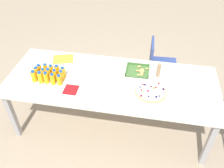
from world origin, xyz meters
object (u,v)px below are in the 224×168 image
at_px(juice_bottle_4, 59,80).
at_px(juice_bottle_8, 55,75).
at_px(juice_bottle_6, 43,74).
at_px(paper_folder, 63,59).
at_px(plate_stack, 106,83).
at_px(cardboard_tube, 159,70).
at_px(snack_tray, 139,71).
at_px(juice_bottle_1, 40,77).
at_px(juice_bottle_5, 37,73).
at_px(juice_bottle_14, 63,72).
at_px(juice_bottle_11, 46,69).
at_px(juice_bottle_2, 46,78).
at_px(fruit_pizza, 151,91).
at_px(juice_bottle_9, 61,76).
at_px(juice_bottle_10, 39,70).
at_px(chair_far_right, 159,62).
at_px(napkin_stack, 71,90).
at_px(juice_bottle_0, 34,76).
at_px(juice_bottle_7, 49,74).
at_px(party_table, 111,84).
at_px(juice_bottle_13, 57,71).
at_px(juice_bottle_3, 53,79).
at_px(juice_bottle_12, 51,70).

xyz_separation_m(juice_bottle_4, juice_bottle_8, (-0.08, 0.07, 0.01)).
xyz_separation_m(juice_bottle_6, paper_folder, (0.09, 0.41, -0.06)).
xyz_separation_m(plate_stack, cardboard_tube, (0.58, 0.25, 0.08)).
bearing_deg(snack_tray, juice_bottle_1, -159.86).
distance_m(juice_bottle_5, juice_bottle_14, 0.31).
distance_m(juice_bottle_11, juice_bottle_14, 0.22).
height_order(juice_bottle_2, fruit_pizza, juice_bottle_2).
bearing_deg(cardboard_tube, juice_bottle_1, -164.90).
relative_size(juice_bottle_2, juice_bottle_9, 1.08).
distance_m(juice_bottle_10, juice_bottle_11, 0.08).
height_order(chair_far_right, napkin_stack, chair_far_right).
bearing_deg(juice_bottle_0, juice_bottle_7, 26.67).
height_order(party_table, fruit_pizza, fruit_pizza).
height_order(juice_bottle_1, fruit_pizza, juice_bottle_1).
xyz_separation_m(party_table, paper_folder, (-0.70, 0.31, 0.06)).
distance_m(juice_bottle_4, plate_stack, 0.54).
bearing_deg(fruit_pizza, snack_tray, 115.91).
distance_m(juice_bottle_9, juice_bottle_14, 0.07).
distance_m(juice_bottle_13, snack_tray, 0.98).
height_order(juice_bottle_1, juice_bottle_2, juice_bottle_1).
bearing_deg(party_table, juice_bottle_3, -164.32).
bearing_deg(paper_folder, juice_bottle_1, -100.80).
xyz_separation_m(juice_bottle_3, juice_bottle_13, (-0.01, 0.16, 0.00)).
bearing_deg(juice_bottle_10, juice_bottle_9, -12.32).
height_order(juice_bottle_0, juice_bottle_2, same).
relative_size(juice_bottle_0, juice_bottle_3, 1.02).
bearing_deg(juice_bottle_12, juice_bottle_5, -154.71).
bearing_deg(juice_bottle_14, juice_bottle_3, -114.40).
height_order(party_table, juice_bottle_4, juice_bottle_4).
bearing_deg(juice_bottle_11, paper_folder, 74.79).
distance_m(juice_bottle_13, juice_bottle_14, 0.07).
height_order(juice_bottle_13, napkin_stack, juice_bottle_13).
relative_size(juice_bottle_7, juice_bottle_11, 0.97).
relative_size(chair_far_right, fruit_pizza, 2.37).
bearing_deg(juice_bottle_2, juice_bottle_12, 87.28).
bearing_deg(snack_tray, juice_bottle_5, -164.64).
distance_m(chair_far_right, juice_bottle_11, 1.63).
relative_size(chair_far_right, juice_bottle_10, 6.18).
bearing_deg(juice_bottle_12, fruit_pizza, -4.77).
xyz_separation_m(juice_bottle_2, juice_bottle_14, (0.15, 0.14, -0.01)).
xyz_separation_m(juice_bottle_0, juice_bottle_10, (0.00, 0.14, -0.01)).
xyz_separation_m(juice_bottle_3, juice_bottle_7, (-0.08, 0.08, 0.00)).
bearing_deg(party_table, napkin_stack, -148.38).
relative_size(snack_tray, napkin_stack, 1.88).
bearing_deg(fruit_pizza, party_table, 164.74).
xyz_separation_m(juice_bottle_5, snack_tray, (1.17, 0.32, -0.06)).
bearing_deg(juice_bottle_4, juice_bottle_12, 135.96).
bearing_deg(juice_bottle_4, juice_bottle_5, 166.34).
bearing_deg(napkin_stack, juice_bottle_8, 147.48).
height_order(juice_bottle_3, paper_folder, juice_bottle_3).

